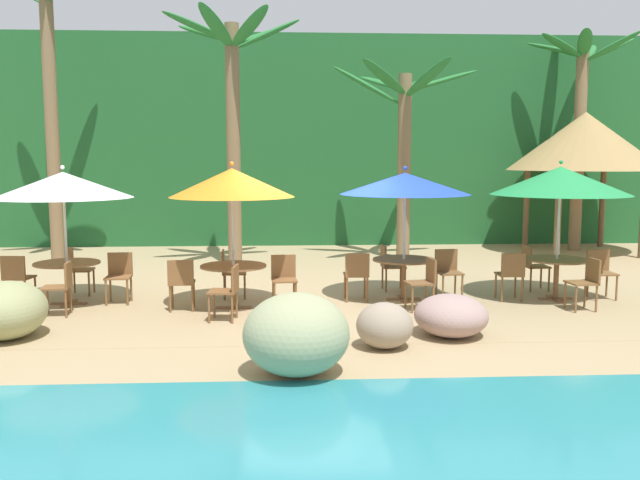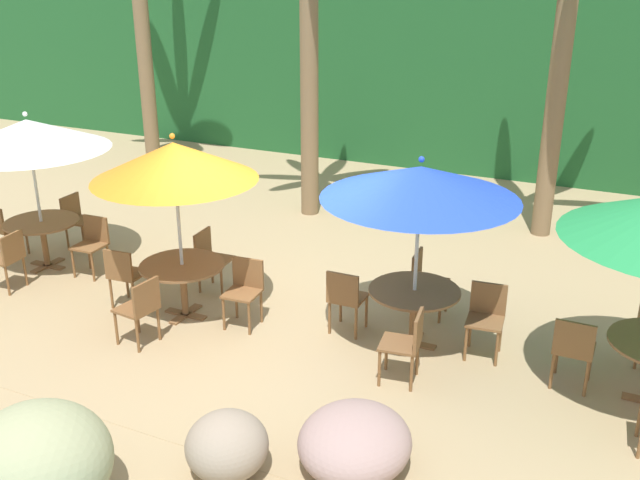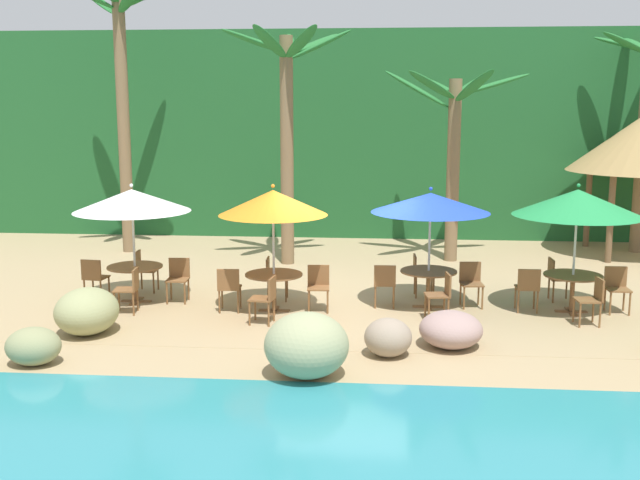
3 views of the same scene
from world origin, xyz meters
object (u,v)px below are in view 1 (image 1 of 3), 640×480
umbrella_white (63,185)px  dining_table_blue (404,266)px  umbrella_blue (405,184)px  palm_tree_third (404,124)px  dining_table_orange (233,273)px  dining_table_green (557,266)px  chair_green_seaward (600,270)px  chair_blue_left (357,273)px  chair_blue_right (425,280)px  chair_green_left (511,273)px  chair_orange_inland (229,270)px  chair_green_right (586,280)px  chair_orange_right (228,288)px  chair_blue_inland (389,264)px  umbrella_green (560,181)px  chair_orange_left (181,281)px  chair_white_right (62,284)px  chair_blue_seaward (448,269)px  chair_white_inland (76,267)px  chair_white_seaward (119,274)px  palm_tree_fourth (580,104)px  dining_table_white (67,270)px  umbrella_orange (232,183)px  palapa_hut (585,142)px  palm_tree_nearest (49,66)px  palm_tree_second (233,94)px  chair_white_left (17,276)px  chair_green_inland (532,264)px  chair_orange_seaward (284,276)px

umbrella_white → dining_table_blue: size_ratio=2.18×
umbrella_blue → palm_tree_third: size_ratio=0.50×
dining_table_orange → dining_table_green: size_ratio=1.00×
chair_green_seaward → chair_blue_left: bearing=-179.1°
chair_blue_right → chair_green_left: 1.78m
chair_orange_inland → umbrella_blue: umbrella_blue is taller
chair_green_seaward → chair_green_right: size_ratio=1.00×
chair_orange_right → palm_tree_third: palm_tree_third is taller
chair_blue_inland → umbrella_green: (2.85, -0.97, 1.61)m
chair_blue_left → chair_green_right: (3.73, -0.87, 0.00)m
dining_table_blue → dining_table_orange: bearing=-169.7°
dining_table_orange → chair_green_left: (4.83, 0.33, -0.10)m
chair_orange_left → chair_green_left: same height
chair_white_right → chair_blue_seaward: bearing=9.5°
dining_table_blue → chair_green_seaward: (3.57, -0.02, -0.10)m
chair_orange_left → umbrella_green: size_ratio=0.35×
chair_white_inland → chair_orange_left: 2.59m
chair_white_seaward → palm_tree_fourth: 12.92m
chair_orange_inland → chair_green_right: size_ratio=1.00×
dining_table_white → umbrella_blue: bearing=0.8°
chair_blue_right → umbrella_green: 3.07m
umbrella_orange → palapa_hut: bearing=35.7°
chair_white_seaward → chair_orange_inland: (1.89, 0.26, 0.00)m
palm_tree_nearest → palm_tree_fourth: size_ratio=1.22×
chair_blue_left → palm_tree_second: bearing=121.1°
umbrella_orange → palapa_hut: size_ratio=0.62×
chair_orange_inland → dining_table_green: 5.84m
chair_white_left → dining_table_blue: bearing=0.6°
dining_table_white → chair_green_seaward: bearing=0.3°
dining_table_white → chair_orange_right: 3.15m
chair_white_right → palm_tree_second: size_ratio=0.15×
palapa_hut → dining_table_white: bearing=-153.4°
chair_white_left → chair_green_inland: 9.32m
chair_white_inland → chair_blue_right: size_ratio=1.00×
chair_orange_inland → umbrella_blue: 3.48m
chair_green_seaward → chair_white_right: bearing=-174.5°
chair_orange_seaward → chair_green_right: 5.03m
chair_blue_inland → umbrella_green: umbrella_green is taller
dining_table_white → chair_white_seaward: 0.86m
dining_table_blue → chair_green_right: 3.04m
chair_green_right → dining_table_green: bearing=100.8°
chair_white_right → chair_orange_left: 1.87m
chair_orange_inland → palm_tree_third: 6.45m
umbrella_green → palm_tree_second: bearing=146.1°
chair_orange_seaward → dining_table_green: 4.85m
chair_orange_inland → palm_tree_second: palm_tree_second is taller
umbrella_orange → chair_orange_right: (-0.01, -0.85, -1.60)m
dining_table_white → chair_blue_inland: size_ratio=1.26×
dining_table_orange → palm_tree_third: palm_tree_third is taller
chair_orange_inland → chair_orange_left: bearing=-125.4°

